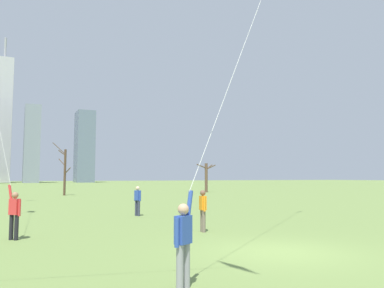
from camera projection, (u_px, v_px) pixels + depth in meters
ground_plane at (281, 252)px, 11.03m from camera, size 400.00×400.00×0.00m
kite_flyer_far_back_pink at (3, 155)px, 13.96m from camera, size 3.09×6.27×14.22m
kite_flyer_foreground_right_blue at (212, 156)px, 8.51m from camera, size 9.17×5.52×16.56m
bystander_strolling_midfield at (138, 199)px, 21.26m from camera, size 0.32×0.48×1.62m
bystander_watching_nearby at (203, 209)px, 15.09m from camera, size 0.24×0.51×1.62m
bare_tree_left_of_center at (206, 176)px, 53.84m from camera, size 2.61×1.38×4.01m
bare_tree_rightmost at (65, 171)px, 44.77m from camera, size 1.90×2.42×6.15m
skyline_slender_spire at (84, 147)px, 148.36m from camera, size 6.47×10.31×27.16m
skyline_wide_slab at (32, 144)px, 139.11m from camera, size 5.30×9.82×27.66m
skyline_short_annex at (2, 120)px, 147.19m from camera, size 6.75×9.66×55.86m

